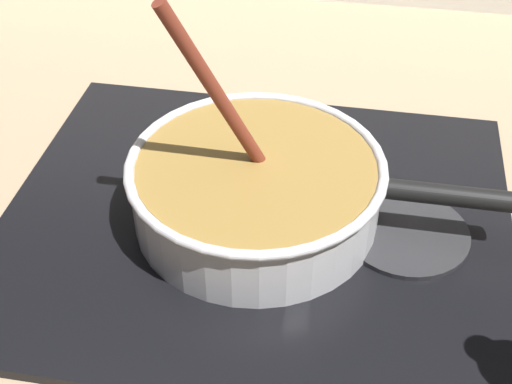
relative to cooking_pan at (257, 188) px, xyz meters
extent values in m
cube|color=#9E8466|center=(-0.10, -0.19, -0.07)|extent=(2.40, 1.60, 0.04)
cube|color=black|center=(0.00, 0.00, -0.05)|extent=(0.56, 0.48, 0.01)
torus|color=#592D0C|center=(0.00, 0.00, -0.04)|extent=(0.19, 0.19, 0.01)
cylinder|color=#262628|center=(0.16, 0.00, -0.04)|extent=(0.14, 0.14, 0.01)
cylinder|color=silver|center=(0.00, 0.00, -0.01)|extent=(0.27, 0.27, 0.07)
cylinder|color=olive|center=(0.00, 0.00, 0.00)|extent=(0.25, 0.25, 0.07)
torus|color=silver|center=(0.00, 0.00, 0.03)|extent=(0.28, 0.28, 0.01)
cylinder|color=black|center=(0.20, 0.00, 0.02)|extent=(0.14, 0.02, 0.02)
cylinder|color=beige|center=(0.01, -0.01, 0.02)|extent=(0.03, 0.03, 0.01)
cylinder|color=#E5CC7A|center=(-0.03, -0.10, 0.02)|extent=(0.03, 0.03, 0.01)
cylinder|color=beige|center=(0.04, 0.09, 0.02)|extent=(0.03, 0.03, 0.01)
cylinder|color=beige|center=(-0.11, 0.00, 0.02)|extent=(0.03, 0.03, 0.01)
cylinder|color=maroon|center=(-0.04, -0.01, 0.12)|extent=(0.10, 0.07, 0.21)
cube|color=brown|center=(0.01, 0.01, 0.02)|extent=(0.05, 0.05, 0.01)
camera|label=1|loc=(0.10, -0.57, 0.49)|focal=49.68mm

